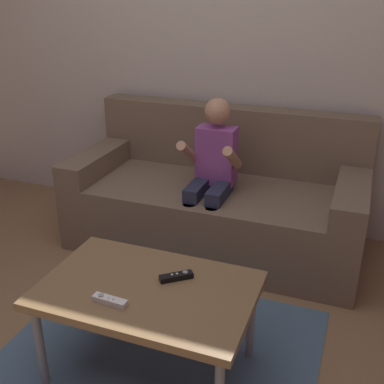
% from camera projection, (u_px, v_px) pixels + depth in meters
% --- Properties ---
extents(wall_back, '(4.46, 0.05, 2.50)m').
position_uv_depth(wall_back, '(221.00, 34.00, 2.99)').
color(wall_back, beige).
rests_on(wall_back, ground).
extents(couch, '(1.77, 0.80, 0.83)m').
position_uv_depth(couch, '(217.00, 200.00, 3.00)').
color(couch, '#75604C').
rests_on(couch, ground).
extents(person_seated_on_couch, '(0.32, 0.39, 0.95)m').
position_uv_depth(person_seated_on_couch, '(212.00, 172.00, 2.74)').
color(person_seated_on_couch, '#282D47').
rests_on(person_seated_on_couch, ground).
extents(coffee_table, '(0.86, 0.56, 0.43)m').
position_uv_depth(coffee_table, '(148.00, 295.00, 1.92)').
color(coffee_table, brown).
rests_on(coffee_table, ground).
extents(area_rug, '(1.38, 1.32, 0.01)m').
position_uv_depth(area_rug, '(151.00, 367.00, 2.07)').
color(area_rug, slate).
rests_on(area_rug, ground).
extents(game_remote_white_near_edge, '(0.14, 0.04, 0.03)m').
position_uv_depth(game_remote_white_near_edge, '(110.00, 301.00, 1.80)').
color(game_remote_white_near_edge, white).
rests_on(game_remote_white_near_edge, coffee_table).
extents(game_remote_black_center, '(0.13, 0.12, 0.03)m').
position_uv_depth(game_remote_black_center, '(176.00, 277.00, 1.95)').
color(game_remote_black_center, black).
rests_on(game_remote_black_center, coffee_table).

